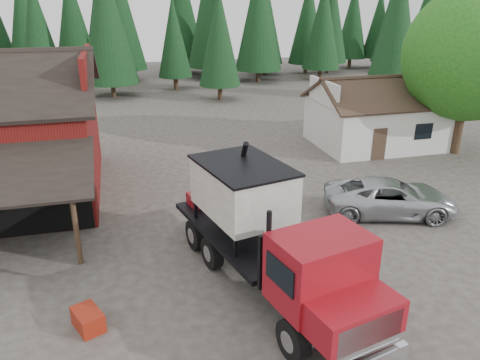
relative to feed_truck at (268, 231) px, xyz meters
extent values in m
plane|color=#403933|center=(-0.76, 1.05, -2.14)|extent=(120.00, 120.00, 0.00)
cube|color=maroon|center=(-5.76, 11.05, 3.86)|extent=(0.25, 7.00, 2.00)
cylinder|color=#382619|center=(-6.36, 3.15, -0.74)|extent=(0.20, 0.20, 2.80)
cube|color=silver|center=(12.24, 14.05, -0.64)|extent=(8.00, 6.00, 3.00)
cube|color=#38281E|center=(12.24, 12.55, 1.61)|extent=(8.60, 3.42, 1.80)
cube|color=#38281E|center=(12.24, 15.55, 1.61)|extent=(8.60, 3.42, 1.80)
cube|color=silver|center=(8.24, 14.05, 1.61)|extent=(0.20, 4.20, 1.50)
cube|color=silver|center=(16.24, 14.05, 1.61)|extent=(0.20, 4.20, 1.50)
cube|color=#38281E|center=(10.74, 11.03, -1.14)|extent=(0.90, 0.06, 2.00)
cube|color=black|center=(13.74, 11.03, -0.54)|extent=(1.20, 0.06, 1.00)
cylinder|color=#382619|center=(16.24, 11.05, -0.54)|extent=(0.60, 0.60, 3.20)
sphere|color=#195F15|center=(16.24, 11.05, 4.06)|extent=(8.00, 8.00, 8.00)
sphere|color=#195F15|center=(15.04, 11.85, 2.86)|extent=(4.40, 4.40, 4.40)
cylinder|color=#382619|center=(5.24, 31.05, -1.34)|extent=(0.44, 0.44, 1.60)
cone|color=black|center=(5.24, 31.05, 3.76)|extent=(3.96, 3.96, 9.00)
cylinder|color=#382619|center=(21.24, 27.05, -1.34)|extent=(0.44, 0.44, 1.60)
cone|color=black|center=(21.24, 27.05, 4.76)|extent=(4.84, 4.84, 11.00)
cylinder|color=#382619|center=(-4.76, 35.05, -1.34)|extent=(0.44, 0.44, 1.60)
cone|color=black|center=(-4.76, 35.05, 5.26)|extent=(5.28, 5.28, 12.00)
cylinder|color=black|center=(-0.38, -3.54, -1.53)|extent=(0.66, 1.28, 1.22)
cylinder|color=black|center=(1.89, -3.01, -1.53)|extent=(0.66, 1.28, 1.22)
cylinder|color=black|center=(-1.59, 1.65, -1.53)|extent=(0.66, 1.28, 1.22)
cylinder|color=black|center=(0.68, 2.18, -1.53)|extent=(0.66, 1.28, 1.22)
cylinder|color=black|center=(-1.95, 3.16, -1.53)|extent=(0.66, 1.28, 1.22)
cylinder|color=black|center=(0.33, 3.69, -1.53)|extent=(0.66, 1.28, 1.22)
cube|color=black|center=(-0.05, 0.18, -1.09)|extent=(3.36, 9.58, 0.44)
cube|color=silver|center=(1.12, -4.85, -0.64)|extent=(2.08, 0.59, 1.00)
cube|color=maroon|center=(0.97, -4.20, -0.48)|extent=(2.76, 1.97, 0.94)
cube|color=maroon|center=(0.64, -2.79, 0.13)|extent=(3.03, 2.45, 2.05)
cube|color=black|center=(0.85, -3.66, 0.47)|extent=(2.29, 0.62, 1.00)
cylinder|color=black|center=(-0.67, -2.07, 0.75)|extent=(0.19, 0.19, 2.00)
cube|color=black|center=(0.39, -1.71, 0.08)|extent=(2.68, 0.75, 1.78)
cube|color=black|center=(-0.41, 1.70, -0.79)|extent=(4.22, 6.92, 0.18)
cube|color=silver|center=(-0.41, 1.70, 0.86)|extent=(3.32, 4.15, 1.78)
cone|color=silver|center=(-0.41, 1.70, -0.25)|extent=(2.94, 2.94, 0.78)
cube|color=black|center=(-0.41, 1.70, 1.77)|extent=(3.46, 4.28, 0.09)
cylinder|color=black|center=(-0.11, 3.36, 0.75)|extent=(0.28, 2.46, 3.39)
cube|color=maroon|center=(-1.66, 4.14, -0.48)|extent=(0.85, 1.02, 0.50)
cylinder|color=silver|center=(1.72, -1.80, -1.20)|extent=(0.86, 1.22, 0.62)
imported|color=#B8BAC0|center=(7.24, 4.05, -1.32)|extent=(6.47, 4.33, 1.65)
cube|color=maroon|center=(-5.93, -0.77, -1.84)|extent=(1.08, 1.29, 0.60)
camera|label=1|loc=(-4.44, -13.18, 7.30)|focal=35.00mm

